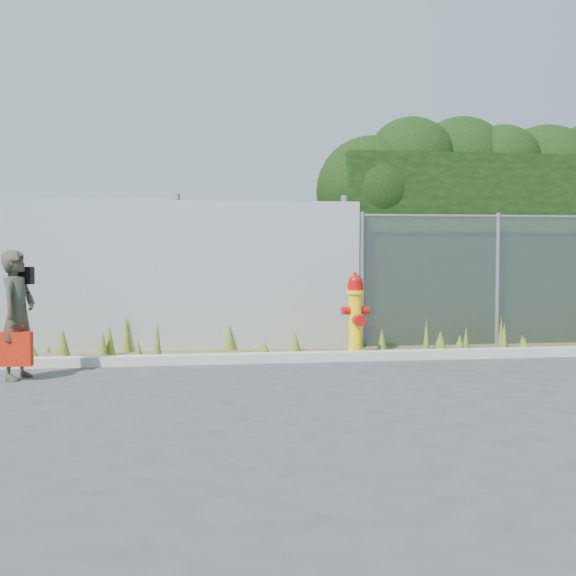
% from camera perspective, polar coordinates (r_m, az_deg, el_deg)
% --- Properties ---
extents(ground, '(80.00, 80.00, 0.00)m').
position_cam_1_polar(ground, '(7.88, 3.62, -7.80)').
color(ground, '#3C3C3F').
rests_on(ground, ground).
extents(curb, '(16.00, 0.22, 0.12)m').
position_cam_1_polar(curb, '(9.61, 1.44, -5.47)').
color(curb, '#ADAA9C').
rests_on(curb, ground).
extents(weed_strip, '(16.00, 1.25, 0.55)m').
position_cam_1_polar(weed_strip, '(10.20, -0.46, -4.61)').
color(weed_strip, '#4D482C').
rests_on(weed_strip, ground).
extents(corrugated_fence, '(8.50, 0.21, 2.30)m').
position_cam_1_polar(corrugated_fence, '(10.72, -17.04, 0.88)').
color(corrugated_fence, silver).
rests_on(corrugated_fence, ground).
extents(chainlink_fence, '(6.50, 0.07, 2.05)m').
position_cam_1_polar(chainlink_fence, '(12.08, 20.76, 0.70)').
color(chainlink_fence, gray).
rests_on(chainlink_fence, ground).
extents(hedge, '(7.65, 2.05, 3.77)m').
position_cam_1_polar(hedge, '(13.06, 19.22, 5.78)').
color(hedge, black).
rests_on(hedge, ground).
extents(fire_hydrant, '(0.39, 0.35, 1.17)m').
position_cam_1_polar(fire_hydrant, '(10.07, 5.34, -2.19)').
color(fire_hydrant, yellow).
rests_on(fire_hydrant, ground).
extents(woman, '(0.50, 0.62, 1.47)m').
position_cam_1_polar(woman, '(8.80, -20.57, -2.00)').
color(woman, '#0D5739').
rests_on(woman, ground).
extents(red_tote_bag, '(0.35, 0.13, 0.46)m').
position_cam_1_polar(red_tote_bag, '(8.69, -20.68, -4.53)').
color(red_tote_bag, '#B4230A').
extents(black_shoulder_bag, '(0.27, 0.11, 0.20)m').
position_cam_1_polar(black_shoulder_bag, '(8.91, -20.32, 0.94)').
color(black_shoulder_bag, black).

